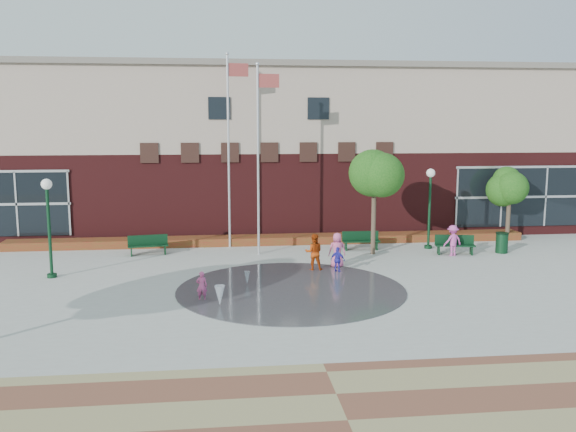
{
  "coord_description": "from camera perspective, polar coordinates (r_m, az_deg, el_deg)",
  "views": [
    {
      "loc": [
        -2.54,
        -18.54,
        6.09
      ],
      "look_at": [
        0.0,
        4.0,
        2.6
      ],
      "focal_mm": 38.0,
      "sensor_mm": 36.0,
      "label": 1
    }
  ],
  "objects": [
    {
      "name": "ground",
      "position": [
        19.68,
        1.32,
        -9.28
      ],
      "size": [
        120.0,
        120.0,
        0.0
      ],
      "primitive_type": "plane",
      "color": "#666056",
      "rests_on": "ground"
    },
    {
      "name": "plaza_concrete",
      "position": [
        23.49,
        0.0,
        -6.27
      ],
      "size": [
        46.0,
        18.0,
        0.01
      ],
      "primitive_type": "cube",
      "color": "#A8A8A0",
      "rests_on": "ground"
    },
    {
      "name": "paver_band",
      "position": [
        13.29,
        5.6,
        -18.55
      ],
      "size": [
        46.0,
        6.0,
        0.01
      ],
      "primitive_type": "cube",
      "color": "brown",
      "rests_on": "ground"
    },
    {
      "name": "splash_pad",
      "position": [
        22.53,
        0.29,
        -6.93
      ],
      "size": [
        8.4,
        8.4,
        0.01
      ],
      "primitive_type": "cylinder",
      "color": "#383A3D",
      "rests_on": "ground"
    },
    {
      "name": "library_building",
      "position": [
        36.14,
        -2.4,
        6.45
      ],
      "size": [
        44.4,
        10.4,
        9.2
      ],
      "color": "#4A1617",
      "rests_on": "ground"
    },
    {
      "name": "flower_bed",
      "position": [
        30.86,
        -1.58,
        -2.64
      ],
      "size": [
        26.0,
        1.2,
        0.4
      ],
      "primitive_type": "cube",
      "color": "#A70816",
      "rests_on": "ground"
    },
    {
      "name": "flagpole_left",
      "position": [
        29.55,
        -5.5,
        7.02
      ],
      "size": [
        1.09,
        0.29,
        9.38
      ],
      "rotation": [
        0.0,
        0.0,
        0.19
      ],
      "color": "silver",
      "rests_on": "ground"
    },
    {
      "name": "flagpole_right",
      "position": [
        27.83,
        -2.72,
        6.26
      ],
      "size": [
        1.07,
        0.22,
        8.75
      ],
      "rotation": [
        0.0,
        0.0,
        0.13
      ],
      "color": "silver",
      "rests_on": "ground"
    },
    {
      "name": "lamp_left",
      "position": [
        25.52,
        -21.5,
        -0.08
      ],
      "size": [
        0.42,
        0.42,
        3.94
      ],
      "color": "#0D321A",
      "rests_on": "ground"
    },
    {
      "name": "lamp_right",
      "position": [
        30.1,
        13.13,
        1.53
      ],
      "size": [
        0.41,
        0.41,
        3.91
      ],
      "color": "#0D321A",
      "rests_on": "ground"
    },
    {
      "name": "bench_left",
      "position": [
        28.97,
        -12.95,
        -3.01
      ],
      "size": [
        1.88,
        0.78,
        0.92
      ],
      "rotation": [
        0.0,
        0.0,
        0.15
      ],
      "color": "#0D321A",
      "rests_on": "ground"
    },
    {
      "name": "bench_mid",
      "position": [
        29.55,
        6.84,
        -2.64
      ],
      "size": [
        1.79,
        0.54,
        0.9
      ],
      "rotation": [
        0.0,
        0.0,
        -0.03
      ],
      "color": "#0D321A",
      "rests_on": "ground"
    },
    {
      "name": "bench_right",
      "position": [
        29.38,
        15.34,
        -2.95
      ],
      "size": [
        1.86,
        0.82,
        0.9
      ],
      "rotation": [
        0.0,
        0.0,
        -0.18
      ],
      "color": "#0D321A",
      "rests_on": "ground"
    },
    {
      "name": "trash_can",
      "position": [
        30.34,
        19.38,
        -2.38
      ],
      "size": [
        0.6,
        0.6,
        0.98
      ],
      "color": "#0D321A",
      "rests_on": "ground"
    },
    {
      "name": "tree_mid",
      "position": [
        28.21,
        8.09,
        3.75
      ],
      "size": [
        2.99,
        2.99,
        5.05
      ],
      "color": "#443326",
      "rests_on": "ground"
    },
    {
      "name": "tree_small_right",
      "position": [
        33.33,
        20.06,
        2.81
      ],
      "size": [
        2.36,
        2.36,
        4.04
      ],
      "color": "#443326",
      "rests_on": "ground"
    },
    {
      "name": "water_jet_a",
      "position": [
        20.67,
        -6.38,
        -8.45
      ],
      "size": [
        0.36,
        0.36,
        0.69
      ],
      "primitive_type": "cone",
      "rotation": [
        3.14,
        0.0,
        0.0
      ],
      "color": "white",
      "rests_on": "ground"
    },
    {
      "name": "water_jet_b",
      "position": [
        23.22,
        -3.84,
        -6.48
      ],
      "size": [
        0.22,
        0.22,
        0.49
      ],
      "primitive_type": "cone",
      "rotation": [
        3.14,
        0.0,
        0.0
      ],
      "color": "white",
      "rests_on": "ground"
    },
    {
      "name": "child_splash",
      "position": [
        21.32,
        -8.07,
        -6.5
      ],
      "size": [
        0.38,
        0.26,
        1.03
      ],
      "primitive_type": "imported",
      "rotation": [
        0.0,
        0.0,
        3.11
      ],
      "color": "#D54B8A",
      "rests_on": "ground"
    },
    {
      "name": "adult_red",
      "position": [
        25.3,
        2.44,
        -3.41
      ],
      "size": [
        0.81,
        0.66,
        1.54
      ],
      "primitive_type": "imported",
      "rotation": [
        0.0,
        0.0,
        3.03
      ],
      "color": "#AA370B",
      "rests_on": "ground"
    },
    {
      "name": "adult_pink",
      "position": [
        25.89,
        4.62,
        -3.2
      ],
      "size": [
        0.75,
        0.51,
        1.49
      ],
      "primitive_type": "imported",
      "rotation": [
        0.0,
        0.0,
        3.1
      ],
      "color": "#CF5787",
      "rests_on": "ground"
    },
    {
      "name": "child_blue",
      "position": [
        25.04,
        4.68,
        -4.11
      ],
      "size": [
        0.66,
        0.55,
        1.06
      ],
      "primitive_type": "imported",
      "rotation": [
        0.0,
        0.0,
        2.58
      ],
      "color": "#302CBC",
      "rests_on": "ground"
    },
    {
      "name": "person_bench",
      "position": [
        29.0,
        15.15,
        -2.24
      ],
      "size": [
        1.03,
        0.76,
        1.43
      ],
      "primitive_type": "imported",
      "rotation": [
        0.0,
        0.0,
        3.41
      ],
      "color": "#CD4AA6",
      "rests_on": "ground"
    }
  ]
}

